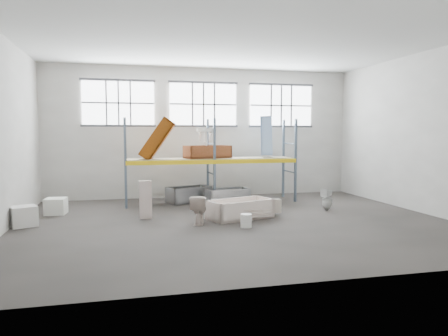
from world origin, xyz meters
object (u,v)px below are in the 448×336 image
object	(u,v)px
toilet_beige	(199,209)
carton_near	(24,216)
blue_tub_upright	(267,136)
bathtub_beige	(240,209)
rust_tub_flat	(207,152)
cistern_tall	(145,200)
steel_tub_left	(189,194)
toilet_white	(327,199)
steel_tub_right	(228,196)
bucket	(246,221)

from	to	relation	value
toilet_beige	carton_near	xyz separation A→B (m)	(-4.62, 0.73, -0.12)
toilet_beige	blue_tub_upright	size ratio (longest dim) A/B	0.55
bathtub_beige	rust_tub_flat	world-z (taller)	rust_tub_flat
cistern_tall	carton_near	size ratio (longest dim) A/B	1.74
steel_tub_left	blue_tub_upright	size ratio (longest dim) A/B	1.08
bathtub_beige	toilet_white	world-z (taller)	toilet_white
cistern_tall	carton_near	distance (m)	3.26
toilet_white	steel_tub_right	distance (m)	3.45
cistern_tall	blue_tub_upright	xyz separation A→B (m)	(4.61, 2.58, 1.84)
bucket	steel_tub_left	bearing A→B (deg)	101.01
carton_near	steel_tub_left	bearing A→B (deg)	30.71
steel_tub_right	bucket	bearing A→B (deg)	-96.41
toilet_beige	toilet_white	size ratio (longest dim) A/B	1.11
steel_tub_left	toilet_beige	bearing A→B (deg)	-94.50
rust_tub_flat	bucket	distance (m)	4.58
cistern_tall	bucket	size ratio (longest dim) A/B	3.15
steel_tub_left	rust_tub_flat	size ratio (longest dim) A/B	0.96
toilet_beige	toilet_white	bearing A→B (deg)	-152.53
toilet_beige	blue_tub_upright	distance (m)	5.25
toilet_beige	cistern_tall	distance (m)	1.75
steel_tub_right	carton_near	xyz separation A→B (m)	(-6.19, -2.25, 0.00)
bathtub_beige	steel_tub_right	size ratio (longest dim) A/B	1.26
toilet_beige	steel_tub_left	size ratio (longest dim) A/B	0.51
toilet_white	carton_near	bearing A→B (deg)	-107.35
bathtub_beige	blue_tub_upright	world-z (taller)	blue_tub_upright
bathtub_beige	steel_tub_left	bearing A→B (deg)	88.88
steel_tub_left	carton_near	world-z (taller)	steel_tub_left
blue_tub_upright	bucket	world-z (taller)	blue_tub_upright
toilet_white	blue_tub_upright	bearing A→B (deg)	-175.12
steel_tub_right	rust_tub_flat	distance (m)	1.75
toilet_white	bucket	world-z (taller)	toilet_white
cistern_tall	carton_near	world-z (taller)	cistern_tall
toilet_beige	rust_tub_flat	size ratio (longest dim) A/B	0.49
bathtub_beige	rust_tub_flat	xyz separation A→B (m)	(-0.35, 3.09, 1.54)
bathtub_beige	bucket	distance (m)	1.19
toilet_white	cistern_tall	bearing A→B (deg)	-109.55
cistern_tall	carton_near	bearing A→B (deg)	-175.25
bathtub_beige	rust_tub_flat	bearing A→B (deg)	77.98
cistern_tall	steel_tub_right	distance (m)	3.54
toilet_white	carton_near	size ratio (longest dim) A/B	1.12
cistern_tall	bathtub_beige	bearing A→B (deg)	-14.24
steel_tub_left	rust_tub_flat	xyz separation A→B (m)	(0.66, -0.14, 1.54)
cistern_tall	steel_tub_left	xyz separation A→B (m)	(1.68, 2.60, -0.27)
carton_near	cistern_tall	bearing A→B (deg)	5.65
toilet_beige	rust_tub_flat	xyz separation A→B (m)	(0.95, 3.51, 1.42)
steel_tub_right	rust_tub_flat	xyz separation A→B (m)	(-0.62, 0.52, 1.55)
steel_tub_right	carton_near	bearing A→B (deg)	-160.00
toilet_white	bucket	distance (m)	3.70
bathtub_beige	bucket	xyz separation A→B (m)	(-0.16, -1.17, -0.10)
bathtub_beige	cistern_tall	world-z (taller)	cistern_tall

